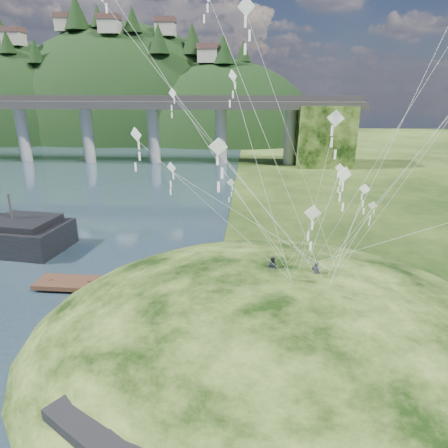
{
  "coord_description": "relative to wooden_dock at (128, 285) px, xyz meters",
  "views": [
    {
      "loc": [
        5.87,
        -21.69,
        16.44
      ],
      "look_at": [
        4.0,
        6.0,
        7.0
      ],
      "focal_mm": 32.0,
      "sensor_mm": 36.0,
      "label": 1
    }
  ],
  "objects": [
    {
      "name": "ground",
      "position": [
        4.39,
        -8.24,
        -0.5
      ],
      "size": [
        320.0,
        320.0,
        0.0
      ],
      "primitive_type": "plane",
      "color": "black",
      "rests_on": "ground"
    },
    {
      "name": "grass_hill",
      "position": [
        12.39,
        -6.24,
        -2.0
      ],
      "size": [
        36.0,
        32.0,
        13.0
      ],
      "color": "black",
      "rests_on": "ground"
    },
    {
      "name": "bridge",
      "position": [
        -22.07,
        61.82,
        9.2
      ],
      "size": [
        160.0,
        11.0,
        15.0
      ],
      "color": "#2D2B2B",
      "rests_on": "ground"
    },
    {
      "name": "far_ridge",
      "position": [
        -39.19,
        113.93,
        -7.94
      ],
      "size": [
        153.0,
        70.0,
        94.5
      ],
      "color": "black",
      "rests_on": "ground"
    },
    {
      "name": "wooden_dock",
      "position": [
        0.0,
        0.0,
        0.0
      ],
      "size": [
        16.07,
        2.93,
        1.14
      ],
      "color": "#392117",
      "rests_on": "ground"
    },
    {
      "name": "kite_flyers",
      "position": [
        12.89,
        -5.37,
        5.25
      ],
      "size": [
        3.64,
        1.4,
        1.64
      ],
      "color": "#272B34",
      "rests_on": "ground"
    },
    {
      "name": "kite_swarm",
      "position": [
        13.29,
        -7.54,
        15.34
      ],
      "size": [
        21.1,
        16.15,
        18.6
      ],
      "color": "white",
      "rests_on": "ground"
    }
  ]
}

